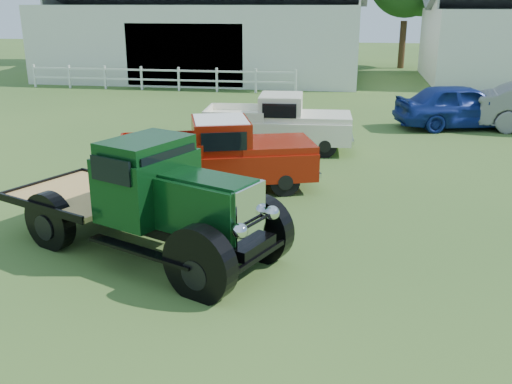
% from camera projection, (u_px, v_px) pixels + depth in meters
% --- Properties ---
extents(ground, '(120.00, 120.00, 0.00)m').
position_uv_depth(ground, '(232.00, 273.00, 9.51)').
color(ground, '#385824').
extents(shed_left, '(18.80, 10.20, 5.60)m').
position_uv_depth(shed_left, '(207.00, 29.00, 34.07)').
color(shed_left, silver).
rests_on(shed_left, ground).
extents(fence_rail, '(14.20, 0.16, 1.20)m').
position_uv_depth(fence_rail, '(160.00, 79.00, 29.30)').
color(fence_rail, white).
rests_on(fence_rail, ground).
extents(tree_c, '(5.40, 5.40, 9.00)m').
position_uv_depth(tree_c, '(406.00, 0.00, 38.18)').
color(tree_c, '#184615').
rests_on(tree_c, ground).
extents(vintage_flatbed, '(5.71, 4.04, 2.10)m').
position_uv_depth(vintage_flatbed, '(144.00, 196.00, 10.05)').
color(vintage_flatbed, '#0A3313').
rests_on(vintage_flatbed, ground).
extents(red_pickup, '(5.09, 3.24, 1.74)m').
position_uv_depth(red_pickup, '(217.00, 154.00, 13.57)').
color(red_pickup, maroon).
rests_on(red_pickup, ground).
extents(white_pickup, '(4.65, 2.05, 1.67)m').
position_uv_depth(white_pickup, '(278.00, 123.00, 17.24)').
color(white_pickup, white).
rests_on(white_pickup, ground).
extents(misc_car_blue, '(4.98, 2.99, 1.59)m').
position_uv_depth(misc_car_blue, '(462.00, 106.00, 20.36)').
color(misc_car_blue, navy).
rests_on(misc_car_blue, ground).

